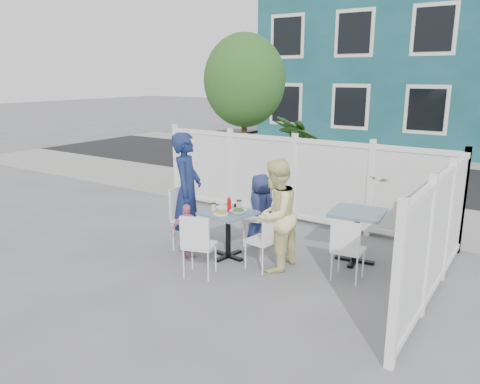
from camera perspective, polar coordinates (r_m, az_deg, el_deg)
The scene contains 30 objects.
ground at distance 7.15m, azimuth -3.26°, elevation -8.32°, with size 80.00×80.00×0.00m, color slate.
near_sidewalk at distance 10.28m, azimuth 9.53°, elevation -1.41°, with size 24.00×2.60×0.01m, color gray.
street at distance 13.65m, azimuth 15.94°, elevation 2.10°, with size 24.00×5.00×0.01m, color black.
far_sidewalk at distance 16.59m, azimuth 19.27°, elevation 3.93°, with size 24.00×1.60×0.01m, color gray.
building at distance 19.78m, azimuth 21.15°, elevation 14.05°, with size 11.00×6.00×6.00m.
fence_back at distance 8.82m, azimuth 6.58°, elevation 1.32°, with size 5.86×0.08×1.60m.
fence_right at distance 6.26m, azimuth 22.92°, elevation -5.12°, with size 0.08×3.66×1.60m.
tree at distance 10.23m, azimuth 0.52°, elevation 13.39°, with size 1.80×1.62×3.59m.
utility_cabinet at distance 11.36m, azimuth -0.33°, elevation 3.79°, with size 0.74×0.53×1.37m, color gold.
potted_shrub_a at distance 9.52m, azimuth 6.96°, elevation 3.37°, with size 1.08×1.08×1.93m, color #294F1C.
potted_shrub_b at distance 8.81m, azimuth 17.86°, elevation 0.20°, with size 1.28×1.11×1.42m, color #294F1C.
main_table at distance 7.07m, azimuth -1.47°, elevation -3.68°, with size 0.78×0.78×0.73m.
spare_table at distance 7.10m, azimuth 14.05°, elevation -3.67°, with size 0.83×0.83×0.79m.
chair_left at distance 7.48m, azimuth -6.66°, elevation -2.60°, with size 0.44×0.46×1.01m.
chair_right at distance 6.65m, azimuth 3.17°, elevation -5.39°, with size 0.44×0.45×0.87m.
chair_back at distance 7.71m, azimuth 2.23°, elevation -2.39°, with size 0.53×0.52×0.92m.
chair_near at distance 6.41m, azimuth -5.20°, elevation -6.01°, with size 0.52×0.51×0.90m.
chair_spare at distance 6.43m, azimuth 12.91°, elevation -6.40°, with size 0.43×0.41×0.88m.
man at distance 7.46m, azimuth -6.45°, elevation 0.12°, with size 0.68×0.45×1.86m, color navy.
woman at distance 6.61m, azimuth 4.33°, elevation -2.84°, with size 0.78×0.61×1.61m, color #F9E753.
boy at distance 7.72m, azimuth 2.50°, elevation -2.03°, with size 0.57×0.37×1.16m, color navy.
toddler at distance 7.19m, azimuth -6.55°, elevation -4.70°, with size 0.49×0.20×0.84m, color pink.
plate_main at distance 6.91m, azimuth -2.34°, elevation -2.65°, with size 0.22×0.22×0.01m, color white.
plate_side at distance 7.22m, azimuth -2.12°, elevation -1.88°, with size 0.22×0.22×0.02m, color white.
salad_bowl at distance 6.91m, azimuth -0.20°, elevation -2.43°, with size 0.24×0.24×0.06m, color white.
coffee_cup_a at distance 7.07m, azimuth -3.24°, elevation -1.86°, with size 0.07×0.07×0.11m, color beige.
coffee_cup_b at distance 7.17m, azimuth -0.12°, elevation -1.56°, with size 0.08×0.08×0.12m, color beige.
ketchup_bottle at distance 7.03m, azimuth -1.33°, elevation -1.59°, with size 0.06×0.06×0.19m, color #AE080D.
salt_shaker at distance 7.26m, azimuth -1.10°, elevation -1.55°, with size 0.03×0.03×0.08m, color white.
pepper_shaker at distance 7.22m, azimuth -0.61°, elevation -1.67°, with size 0.03×0.03×0.07m, color black.
Camera 1 is at (3.98, -5.27, 2.73)m, focal length 35.00 mm.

